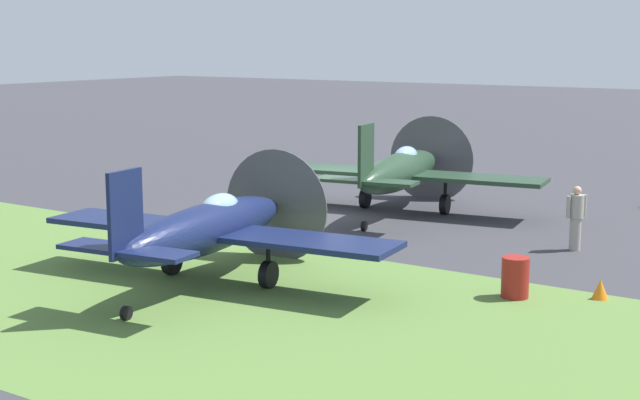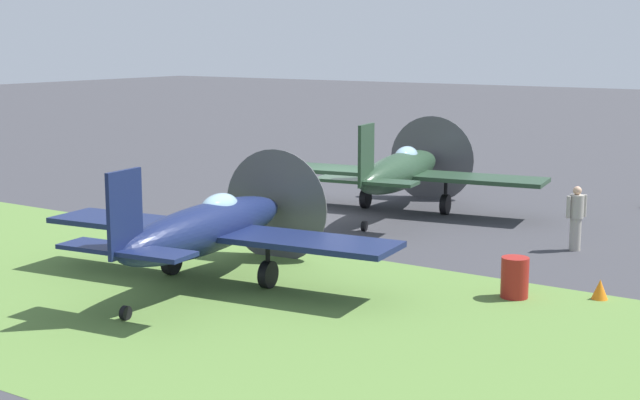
{
  "view_description": "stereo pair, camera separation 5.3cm",
  "coord_description": "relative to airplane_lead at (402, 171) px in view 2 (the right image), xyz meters",
  "views": [
    {
      "loc": [
        16.11,
        -24.83,
        5.57
      ],
      "look_at": [
        2.34,
        -4.27,
        1.21
      ],
      "focal_mm": 51.59,
      "sensor_mm": 36.0,
      "label": 1
    },
    {
      "loc": [
        16.15,
        -24.8,
        5.57
      ],
      "look_at": [
        2.34,
        -4.27,
        1.21
      ],
      "focal_mm": 51.59,
      "sensor_mm": 36.0,
      "label": 2
    }
  ],
  "objects": [
    {
      "name": "ground_crew_chief",
      "position": [
        6.45,
        -2.13,
        -0.46
      ],
      "size": [
        0.4,
        0.54,
        1.73
      ],
      "rotation": [
        0.0,
        0.0,
        0.98
      ],
      "color": "#9E998E",
      "rests_on": "ground"
    },
    {
      "name": "ground_plane",
      "position": [
        -2.0,
        -0.95,
        -1.37
      ],
      "size": [
        160.0,
        160.0,
        0.0
      ],
      "primitive_type": "plane",
      "color": "#38383D"
    },
    {
      "name": "airplane_lead",
      "position": [
        0.0,
        0.0,
        0.0
      ],
      "size": [
        9.27,
        7.38,
        3.28
      ],
      "rotation": [
        0.0,
        0.0,
        0.16
      ],
      "color": "#233D28",
      "rests_on": "ground"
    },
    {
      "name": "fuel_drum",
      "position": [
        6.86,
        -7.33,
        -0.92
      ],
      "size": [
        0.6,
        0.6,
        0.9
      ],
      "primitive_type": "cylinder",
      "color": "maroon",
      "rests_on": "ground"
    },
    {
      "name": "runway_marker_cone",
      "position": [
        8.45,
        -6.41,
        -1.15
      ],
      "size": [
        0.36,
        0.36,
        0.44
      ],
      "primitive_type": "cone",
      "color": "orange",
      "rests_on": "ground"
    },
    {
      "name": "airplane_wingman",
      "position": [
        0.64,
        -10.16,
        -0.05
      ],
      "size": [
        8.94,
        7.1,
        3.17
      ],
      "rotation": [
        0.0,
        0.0,
        0.12
      ],
      "color": "#141E47",
      "rests_on": "ground"
    },
    {
      "name": "grass_verge",
      "position": [
        -2.0,
        -11.51,
        -1.37
      ],
      "size": [
        120.0,
        11.0,
        0.01
      ],
      "primitive_type": "cube",
      "color": "#567A38",
      "rests_on": "ground"
    }
  ]
}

